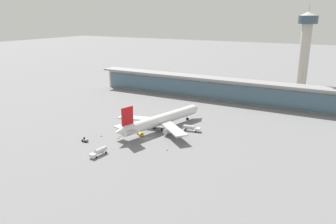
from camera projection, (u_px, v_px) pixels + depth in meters
The scene contains 13 objects.
ground_plane at pixel (146, 138), 157.65m from camera, with size 1200.00×1200.00×0.00m, color slate.
airliner_on_stand at pixel (160, 120), 168.50m from camera, with size 45.45×60.11×16.20m.
service_truck_near_nose_white at pixel (191, 128), 167.01m from camera, with size 8.84×3.64×2.95m.
service_truck_under_wing_grey at pixel (85, 140), 153.13m from camera, with size 2.95×1.87×2.05m.
service_truck_mid_apron_yellow at pixel (141, 134), 161.02m from camera, with size 6.36×4.99×2.70m.
service_truck_by_tail_white at pixel (99, 151), 137.99m from camera, with size 2.87×8.71×2.95m.
terminal_building at pixel (215, 88), 229.75m from camera, with size 183.60×12.80×15.20m.
control_tower at pixel (305, 50), 212.91m from camera, with size 12.00×12.00×63.54m.
safety_cone_alpha at pixel (120, 136), 159.57m from camera, with size 0.62×0.62×0.70m.
safety_cone_bravo at pixel (101, 136), 159.79m from camera, with size 0.62×0.62×0.70m.
safety_cone_charlie at pixel (140, 139), 156.07m from camera, with size 0.62×0.62×0.70m.
safety_cone_delta at pixel (167, 150), 143.33m from camera, with size 0.62×0.62×0.70m.
safety_cone_echo at pixel (119, 138), 157.12m from camera, with size 0.62×0.62×0.70m.
Camera 1 is at (81.24, -123.83, 56.47)m, focal length 35.36 mm.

